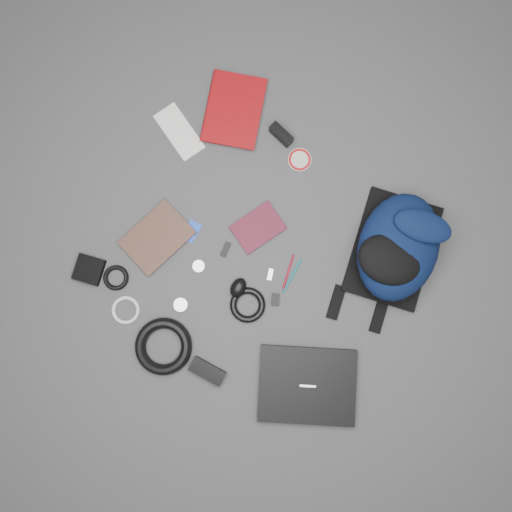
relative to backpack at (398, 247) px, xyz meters
The scene contains 24 objects.
ground 0.50m from the backpack, 146.30° to the right, with size 4.00×4.00×0.00m, color #4F4F51.
backpack is the anchor object (origin of this frame).
laptop 0.57m from the backpack, 92.17° to the right, with size 0.34×0.26×0.03m, color black.
textbook_red 0.86m from the backpack, behind, with size 0.20×0.27×0.03m, color maroon.
comic_book 0.91m from the backpack, 155.87° to the right, with size 0.17×0.23×0.02m, color #A6560B.
envelope 0.89m from the backpack, behind, with size 0.21×0.09×0.00m, color white.
dvd_case 0.50m from the backpack, 158.55° to the right, with size 0.12×0.17×0.01m, color #440D1C.
compact_camera 0.58m from the backpack, 164.41° to the left, with size 0.09×0.03×0.05m, color black.
sticker_disc 0.47m from the backpack, 165.65° to the left, with size 0.09×0.09×0.00m, color silver.
pen_teal 0.38m from the backpack, 134.28° to the right, with size 0.01×0.01×0.14m, color #0D687B.
pen_red 0.39m from the backpack, 137.11° to the right, with size 0.01×0.01×0.13m, color maroon.
id_badge 0.73m from the backpack, 154.51° to the right, with size 0.05×0.08×0.00m, color blue.
usb_black 0.60m from the backpack, 149.23° to the right, with size 0.02×0.06×0.01m, color black.
usb_silver 0.46m from the backpack, 137.59° to the right, with size 0.02×0.04×0.01m, color #ACACAE.
key_fob 0.46m from the backpack, 126.08° to the right, with size 0.03×0.04×0.01m, color black.
mouse 0.57m from the backpack, 135.14° to the right, with size 0.05×0.07×0.04m, color black.
headphone_left 0.70m from the backpack, 144.27° to the right, with size 0.04×0.04×0.01m, color silver.
headphone_right 0.79m from the backpack, 134.59° to the right, with size 0.05×0.05×0.01m, color silver.
cable_coil 0.56m from the backpack, 128.25° to the right, with size 0.13×0.13×0.02m, color black.
power_brick 0.79m from the backpack, 116.16° to the right, with size 0.13×0.05×0.03m, color black.
power_cord_coil 0.89m from the backpack, 126.36° to the right, with size 0.20×0.20×0.04m, color black.
pouch 1.09m from the backpack, 145.40° to the right, with size 0.10×0.10×0.02m, color black.
earbud_coil 1.00m from the backpack, 143.36° to the right, with size 0.09×0.09×0.02m, color black.
white_cable_coil 0.98m from the backpack, 136.40° to the right, with size 0.10×0.10×0.01m, color white.
Camera 1 is at (0.07, -0.12, 1.79)m, focal length 35.00 mm.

